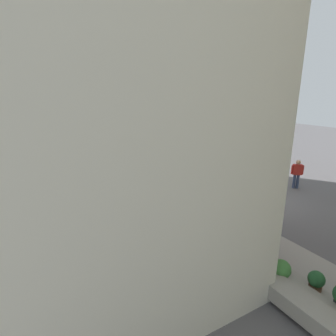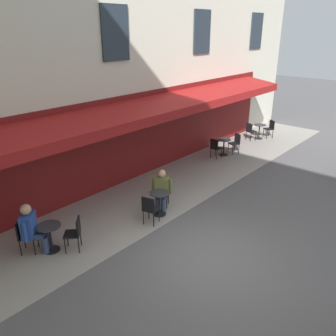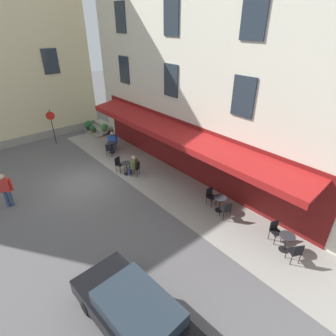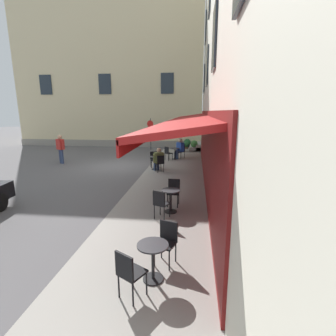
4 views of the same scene
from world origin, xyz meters
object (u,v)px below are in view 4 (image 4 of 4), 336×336
object	(u,v)px
cafe_chair_black_near_door	(129,271)
cafe_chair_black_kerbside	(182,150)
seated_companion_in_blue	(180,148)
cafe_chair_black_facing_street	(174,190)
cafe_chair_black_corner_right	(160,162)
cafe_table_near_entrance	(171,198)
cafe_table_streetside	(153,257)
walking_pedestrian_in_red	(60,147)
cafe_chair_black_under_awning	(154,158)
potted_plant_by_steps	(187,143)
cafe_chair_black_corner_left	(161,202)
no_parking_sign	(150,128)
potted_plant_entrance_right	(194,145)
cafe_chair_black_by_window	(167,239)
seated_patron_in_olive	(158,159)
cafe_table_far_end	(175,152)
cafe_table_mid_terrace	(155,161)
potted_plant_entrance_left	(186,146)
cafe_chair_black_back_row	(168,152)

from	to	relation	value
cafe_chair_black_near_door	cafe_chair_black_kerbside	distance (m)	13.39
seated_companion_in_blue	cafe_chair_black_facing_street	bearing A→B (deg)	-177.61
cafe_chair_black_corner_right	seated_companion_in_blue	bearing A→B (deg)	-10.85
cafe_table_near_entrance	cafe_table_streetside	size ratio (longest dim) A/B	1.00
cafe_table_streetside	walking_pedestrian_in_red	distance (m)	12.73
cafe_chair_black_under_awning	potted_plant_by_steps	bearing A→B (deg)	-12.69
cafe_chair_black_corner_left	seated_companion_in_blue	bearing A→B (deg)	0.47
cafe_chair_black_corner_right	no_parking_sign	distance (m)	8.10
cafe_table_near_entrance	cafe_chair_black_corner_left	world-z (taller)	cafe_chair_black_corner_left
potted_plant_entrance_right	potted_plant_by_steps	world-z (taller)	potted_plant_entrance_right
cafe_chair_black_by_window	seated_patron_in_olive	distance (m)	8.35
cafe_chair_black_facing_street	cafe_chair_black_near_door	distance (m)	4.53
cafe_chair_black_facing_street	cafe_table_far_end	distance (m)	8.45
cafe_chair_black_corner_left	cafe_chair_black_under_awning	bearing A→B (deg)	11.09
cafe_chair_black_corner_left	no_parking_sign	world-z (taller)	no_parking_sign
cafe_table_mid_terrace	potted_plant_entrance_left	size ratio (longest dim) A/B	1.02
cafe_table_far_end	potted_plant_entrance_right	distance (m)	3.54
cafe_table_mid_terrace	potted_plant_entrance_right	distance (m)	6.84
cafe_chair_black_facing_street	cafe_table_streetside	distance (m)	3.97
cafe_chair_black_by_window	cafe_chair_black_kerbside	world-z (taller)	same
cafe_table_near_entrance	cafe_table_mid_terrace	size ratio (longest dim) A/B	1.00
seated_patron_in_olive	potted_plant_by_steps	size ratio (longest dim) A/B	1.48
cafe_table_near_entrance	seated_companion_in_blue	distance (m)	9.36
cafe_chair_black_facing_street	potted_plant_by_steps	distance (m)	13.24
potted_plant_by_steps	seated_companion_in_blue	bearing A→B (deg)	175.25
no_parking_sign	potted_plant_entrance_left	distance (m)	3.28
cafe_table_far_end	cafe_chair_black_facing_street	bearing A→B (deg)	-175.58
cafe_table_near_entrance	seated_companion_in_blue	bearing A→B (deg)	2.02
cafe_chair_black_back_row	seated_patron_in_olive	size ratio (longest dim) A/B	0.70
cafe_chair_black_back_row	cafe_table_streetside	bearing A→B (deg)	-175.01
cafe_table_far_end	no_parking_sign	distance (m)	4.87
walking_pedestrian_in_red	no_parking_sign	xyz separation A→B (m)	(6.17, -4.53, 0.75)
cafe_table_streetside	cafe_chair_black_by_window	bearing A→B (deg)	-18.19
cafe_table_streetside	cafe_chair_black_back_row	distance (m)	11.98
cafe_chair_black_facing_street	cafe_chair_black_under_awning	bearing A→B (deg)	15.93
no_parking_sign	potted_plant_entrance_right	distance (m)	3.93
cafe_table_far_end	cafe_chair_black_back_row	size ratio (longest dim) A/B	0.82
cafe_chair_black_under_awning	cafe_chair_black_near_door	bearing A→B (deg)	-172.87
cafe_chair_black_corner_right	cafe_chair_black_near_door	distance (m)	9.22
cafe_table_near_entrance	cafe_chair_black_by_window	size ratio (longest dim) A/B	0.82
cafe_chair_black_corner_left	potted_plant_by_steps	size ratio (longest dim) A/B	1.04
cafe_chair_black_facing_street	potted_plant_entrance_left	distance (m)	12.42
cafe_table_far_end	potted_plant_entrance_left	xyz separation A→B (m)	(4.00, -0.58, -0.09)
cafe_chair_black_by_window	walking_pedestrian_in_red	distance (m)	12.37
cafe_table_far_end	no_parking_sign	size ratio (longest dim) A/B	0.29
seated_companion_in_blue	cafe_chair_black_near_door	bearing A→B (deg)	179.98
cafe_table_far_end	no_parking_sign	bearing A→B (deg)	30.61
seated_patron_in_olive	walking_pedestrian_in_red	world-z (taller)	walking_pedestrian_in_red
seated_patron_in_olive	cafe_chair_black_corner_right	bearing A→B (deg)	-146.99
cafe_table_mid_terrace	no_parking_sign	distance (m)	7.53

